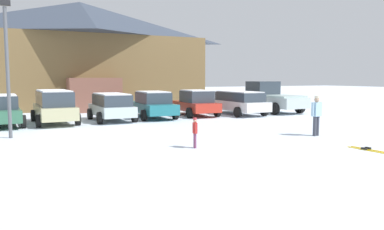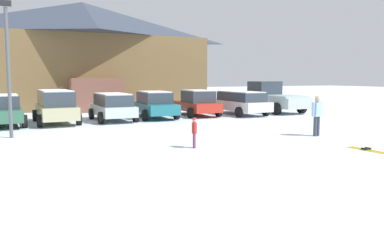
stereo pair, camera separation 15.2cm
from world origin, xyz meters
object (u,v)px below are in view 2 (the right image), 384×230
object	(u,v)px
parked_green_coupe	(1,110)
parked_teal_hatchback	(154,104)
lamp_post	(8,62)
pickup_truck	(272,98)
parked_red_sedan	(197,103)
ski_lodge	(84,54)
parked_silver_wagon	(113,106)
skier_child_in_red_jacket	(194,131)
pair_of_skis	(367,150)
parked_white_suv	(240,102)
skier_adult_in_blue_parka	(317,113)
parked_beige_suv	(56,106)

from	to	relation	value
parked_green_coupe	parked_teal_hatchback	size ratio (longest dim) A/B	0.90
parked_green_coupe	parked_teal_hatchback	bearing A→B (deg)	3.69
lamp_post	pickup_truck	bearing A→B (deg)	16.50
pickup_truck	lamp_post	bearing A→B (deg)	-163.50
parked_red_sedan	lamp_post	xyz separation A→B (m)	(-10.62, -4.73, 2.23)
ski_lodge	parked_red_sedan	xyz separation A→B (m)	(5.14, -11.28, -3.57)
parked_silver_wagon	lamp_post	world-z (taller)	lamp_post
parked_silver_wagon	skier_child_in_red_jacket	size ratio (longest dim) A/B	3.88
ski_lodge	skier_child_in_red_jacket	bearing A→B (deg)	-89.28
pickup_truck	pair_of_skis	distance (m)	14.12
ski_lodge	parked_red_sedan	size ratio (longest dim) A/B	4.69
ski_lodge	parked_white_suv	xyz separation A→B (m)	(8.03, -11.83, -3.55)
pickup_truck	pair_of_skis	xyz separation A→B (m)	(-5.78, -12.85, -0.97)
skier_adult_in_blue_parka	skier_child_in_red_jacket	bearing A→B (deg)	-177.54
parked_teal_hatchback	parked_white_suv	world-z (taller)	parked_teal_hatchback
parked_beige_suv	skier_child_in_red_jacket	xyz separation A→B (m)	(3.64, -9.49, -0.35)
skier_adult_in_blue_parka	lamp_post	xyz separation A→B (m)	(-11.48, 4.86, 2.11)
pickup_truck	parked_red_sedan	bearing A→B (deg)	-178.28
ski_lodge	parked_red_sedan	distance (m)	12.90
ski_lodge	pickup_truck	bearing A→B (deg)	-45.00
ski_lodge	parked_green_coupe	distance (m)	13.69
ski_lodge	parked_red_sedan	world-z (taller)	ski_lodge
parked_silver_wagon	parked_red_sedan	size ratio (longest dim) A/B	0.99
parked_white_suv	pair_of_skis	distance (m)	12.44
skier_adult_in_blue_parka	parked_red_sedan	bearing A→B (deg)	95.15
parked_teal_hatchback	parked_white_suv	distance (m)	5.82
lamp_post	skier_child_in_red_jacket	bearing A→B (deg)	-41.67
parked_green_coupe	parked_white_suv	bearing A→B (deg)	-0.15
parked_green_coupe	skier_adult_in_blue_parka	world-z (taller)	skier_adult_in_blue_parka
pickup_truck	pair_of_skis	world-z (taller)	pickup_truck
ski_lodge	pair_of_skis	distance (m)	24.92
ski_lodge	parked_silver_wagon	xyz separation A→B (m)	(-0.36, -11.78, -3.55)
ski_lodge	parked_green_coupe	world-z (taller)	ski_lodge
parked_silver_wagon	pickup_truck	size ratio (longest dim) A/B	0.77
ski_lodge	lamp_post	xyz separation A→B (m)	(-5.48, -16.01, -1.34)
pickup_truck	skier_child_in_red_jacket	bearing A→B (deg)	-137.25
parked_green_coupe	pickup_truck	bearing A→B (deg)	2.32
parked_silver_wagon	parked_green_coupe	bearing A→B (deg)	-179.82
ski_lodge	parked_beige_suv	world-z (taller)	ski_lodge
parked_silver_wagon	skier_adult_in_blue_parka	distance (m)	11.11
parked_green_coupe	parked_red_sedan	xyz separation A→B (m)	(11.10, 0.51, 0.01)
skier_child_in_red_jacket	lamp_post	world-z (taller)	lamp_post
skier_adult_in_blue_parka	parked_teal_hatchback	bearing A→B (deg)	111.46
skier_child_in_red_jacket	pair_of_skis	world-z (taller)	skier_child_in_red_jacket
parked_teal_hatchback	skier_adult_in_blue_parka	bearing A→B (deg)	-68.54
parked_red_sedan	skier_child_in_red_jacket	size ratio (longest dim) A/B	3.92
parked_silver_wagon	parked_red_sedan	world-z (taller)	parked_red_sedan
parked_beige_suv	skier_adult_in_blue_parka	xyz separation A→B (m)	(9.39, -9.25, -0.00)
parked_green_coupe	parked_white_suv	size ratio (longest dim) A/B	0.91
parked_teal_hatchback	pickup_truck	bearing A→B (deg)	1.06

